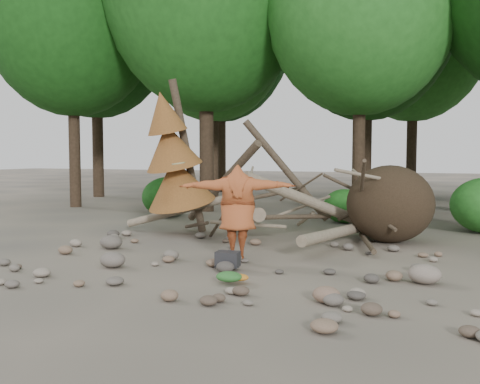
% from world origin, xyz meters
% --- Properties ---
extents(ground, '(120.00, 120.00, 0.00)m').
position_xyz_m(ground, '(0.00, 0.00, 0.00)').
color(ground, '#514C44').
rests_on(ground, ground).
extents(deadfall_pile, '(8.55, 5.24, 3.30)m').
position_xyz_m(deadfall_pile, '(2.02, 4.24, 0.95)').
color(deadfall_pile, '#332619').
rests_on(deadfall_pile, ground).
extents(dead_conifer, '(2.06, 2.16, 4.35)m').
position_xyz_m(dead_conifer, '(-3.12, 3.37, 2.11)').
color(dead_conifer, '#4C3F30').
rests_on(dead_conifer, ground).
extents(forest_backdrop, '(33.68, 19.18, 15.68)m').
position_xyz_m(forest_backdrop, '(-1.01, 13.89, 8.87)').
color(forest_backdrop, '#38281C').
rests_on(forest_backdrop, ground).
extents(bush_left, '(1.80, 1.80, 1.44)m').
position_xyz_m(bush_left, '(-5.50, 7.20, 0.72)').
color(bush_left, '#195115').
rests_on(bush_left, ground).
extents(bush_mid, '(1.40, 1.40, 1.12)m').
position_xyz_m(bush_mid, '(0.80, 7.80, 0.56)').
color(bush_mid, '#22671D').
rests_on(bush_mid, ground).
extents(frisbee_thrower, '(2.88, 1.42, 2.01)m').
position_xyz_m(frisbee_thrower, '(-0.08, 0.56, 1.06)').
color(frisbee_thrower, '#A34B24').
rests_on(frisbee_thrower, ground).
extents(backpack, '(0.48, 0.35, 0.30)m').
position_xyz_m(backpack, '(0.03, -0.22, 0.15)').
color(backpack, black).
rests_on(backpack, ground).
extents(cloth_green, '(0.46, 0.39, 0.17)m').
position_xyz_m(cloth_green, '(0.51, -1.30, 0.09)').
color(cloth_green, '#2A6528').
rests_on(cloth_green, ground).
extents(cloth_orange, '(0.32, 0.26, 0.12)m').
position_xyz_m(cloth_orange, '(0.65, -1.17, 0.06)').
color(cloth_orange, '#C07221').
rests_on(cloth_orange, ground).
extents(boulder_front_left, '(0.52, 0.46, 0.31)m').
position_xyz_m(boulder_front_left, '(-2.19, -0.86, 0.15)').
color(boulder_front_left, '#6A6158').
rests_on(boulder_front_left, ground).
extents(boulder_front_right, '(0.42, 0.38, 0.25)m').
position_xyz_m(boulder_front_right, '(2.33, -1.82, 0.13)').
color(boulder_front_right, '#7F624F').
rests_on(boulder_front_right, ground).
extents(boulder_mid_right, '(0.57, 0.51, 0.34)m').
position_xyz_m(boulder_mid_right, '(3.65, 0.01, 0.17)').
color(boulder_mid_right, gray).
rests_on(boulder_mid_right, ground).
extents(boulder_mid_left, '(0.55, 0.49, 0.33)m').
position_xyz_m(boulder_mid_left, '(-3.47, 0.90, 0.16)').
color(boulder_mid_left, '#5E574F').
rests_on(boulder_mid_left, ground).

